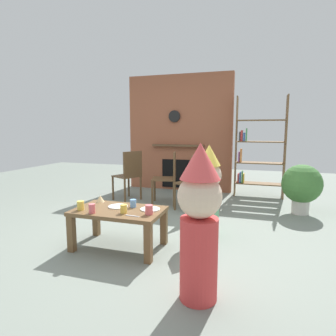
{
  "coord_description": "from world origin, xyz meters",
  "views": [
    {
      "loc": [
        1.26,
        -3.16,
        1.28
      ],
      "look_at": [
        0.15,
        0.4,
        0.77
      ],
      "focal_mm": 29.91,
      "sensor_mm": 36.0,
      "label": 1
    }
  ],
  "objects": [
    {
      "name": "dining_chair_right",
      "position": [
        0.39,
        1.06,
        0.51
      ],
      "size": [
        0.54,
        0.54,
        0.9
      ],
      "rotation": [
        0.0,
        0.0,
        2.67
      ],
      "color": "brown",
      "rests_on": "ground_plane"
    },
    {
      "name": "dining_chair_left",
      "position": [
        -0.87,
        1.37,
        0.51
      ],
      "size": [
        0.54,
        0.54,
        0.9
      ],
      "rotation": [
        0.0,
        0.0,
        2.67
      ],
      "color": "brown",
      "rests_on": "ground_plane"
    },
    {
      "name": "ground_plane",
      "position": [
        0.0,
        0.0,
        0.0
      ],
      "size": [
        12.0,
        12.0,
        0.0
      ],
      "primitive_type": "plane",
      "color": "gray"
    },
    {
      "name": "paper_cup_far_left",
      "position": [
        -0.31,
        -0.74,
        0.48
      ],
      "size": [
        0.07,
        0.07,
        0.1
      ],
      "primitive_type": "cylinder",
      "color": "#E5666B",
      "rests_on": "coffee_table"
    },
    {
      "name": "dining_chair_middle",
      "position": [
        -0.13,
        1.36,
        0.51
      ],
      "size": [
        0.48,
        0.48,
        0.9
      ],
      "rotation": [
        0.0,
        0.0,
        3.38
      ],
      "color": "brown",
      "rests_on": "ground_plane"
    },
    {
      "name": "paper_plate_rear",
      "position": [
        0.22,
        -0.45,
        0.44
      ],
      "size": [
        0.21,
        0.21,
        0.01
      ],
      "primitive_type": "cylinder",
      "color": "white",
      "rests_on": "coffee_table"
    },
    {
      "name": "bookshelf",
      "position": [
        1.28,
        2.4,
        0.88
      ],
      "size": [
        0.9,
        0.28,
        1.9
      ],
      "color": "brown",
      "rests_on": "ground_plane"
    },
    {
      "name": "paper_cup_near_left",
      "position": [
        -0.0,
        -0.64,
        0.48
      ],
      "size": [
        0.07,
        0.07,
        0.09
      ],
      "primitive_type": "cylinder",
      "color": "#F2CC4C",
      "rests_on": "coffee_table"
    },
    {
      "name": "child_in_pink",
      "position": [
        0.75,
        0.11,
        0.58
      ],
      "size": [
        0.31,
        0.31,
        1.1
      ],
      "rotation": [
        0.0,
        0.0,
        -2.5
      ],
      "color": "#66B27F",
      "rests_on": "ground_plane"
    },
    {
      "name": "child_with_cone_hat",
      "position": [
        0.89,
        -1.19,
        0.63
      ],
      "size": [
        0.33,
        0.33,
        1.19
      ],
      "rotation": [
        0.0,
        0.0,
        2.56
      ],
      "color": "#D13838",
      "rests_on": "ground_plane"
    },
    {
      "name": "table_fork",
      "position": [
        0.13,
        -0.71,
        0.43
      ],
      "size": [
        0.15,
        0.03,
        0.01
      ],
      "primitive_type": "cube",
      "rotation": [
        0.0,
        0.0,
        3.08
      ],
      "color": "silver",
      "rests_on": "coffee_table"
    },
    {
      "name": "paper_cup_center",
      "position": [
        -0.49,
        -0.68,
        0.48
      ],
      "size": [
        0.07,
        0.07,
        0.1
      ],
      "primitive_type": "cylinder",
      "color": "#F2CC4C",
      "rests_on": "coffee_table"
    },
    {
      "name": "paper_cup_near_right",
      "position": [
        0.26,
        -0.61,
        0.48
      ],
      "size": [
        0.08,
        0.08,
        0.1
      ],
      "primitive_type": "cylinder",
      "color": "#E5666B",
      "rests_on": "coffee_table"
    },
    {
      "name": "paper_plate_front",
      "position": [
        -0.16,
        -0.45,
        0.44
      ],
      "size": [
        0.21,
        0.21,
        0.01
      ],
      "primitive_type": "cylinder",
      "color": "white",
      "rests_on": "coffee_table"
    },
    {
      "name": "coffee_table",
      "position": [
        -0.12,
        -0.53,
        0.35
      ],
      "size": [
        0.96,
        0.57,
        0.43
      ],
      "color": "brown",
      "rests_on": "ground_plane"
    },
    {
      "name": "birthday_cake_slice",
      "position": [
        -0.46,
        -0.32,
        0.47
      ],
      "size": [
        0.1,
        0.1,
        0.08
      ],
      "primitive_type": "cone",
      "color": "#EAC68C",
      "rests_on": "coffee_table"
    },
    {
      "name": "brick_fireplace_feature",
      "position": [
        -0.28,
        2.6,
        1.19
      ],
      "size": [
        2.2,
        0.28,
        2.4
      ],
      "color": "#935138",
      "rests_on": "ground_plane"
    },
    {
      "name": "potted_plant_tall",
      "position": [
        1.96,
        1.42,
        0.44
      ],
      "size": [
        0.59,
        0.59,
        0.76
      ],
      "color": "beige",
      "rests_on": "ground_plane"
    },
    {
      "name": "paper_cup_far_right",
      "position": [
        0.0,
        -0.41,
        0.47
      ],
      "size": [
        0.07,
        0.07,
        0.09
      ],
      "primitive_type": "cylinder",
      "color": "#669EE0",
      "rests_on": "coffee_table"
    }
  ]
}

